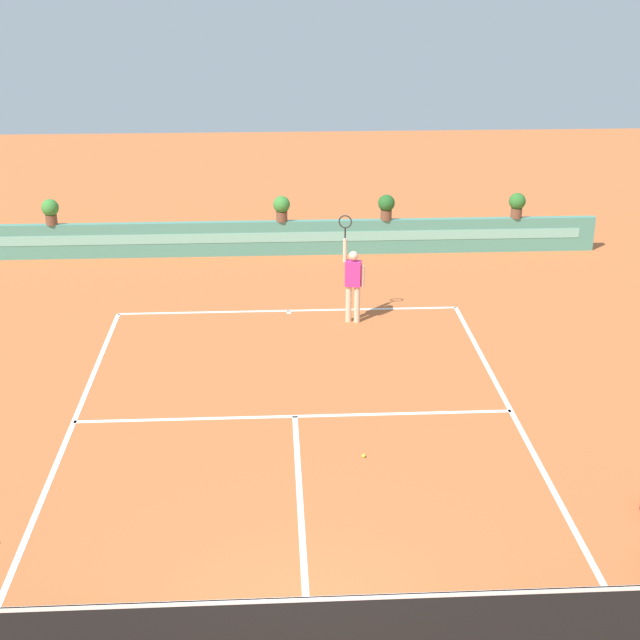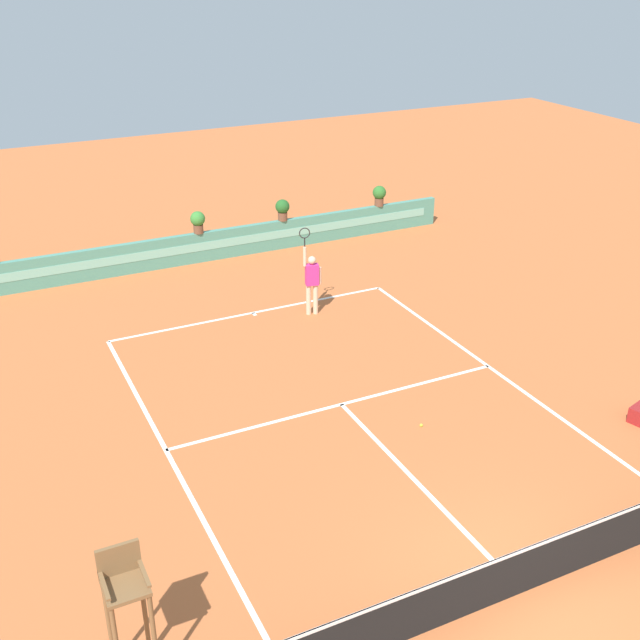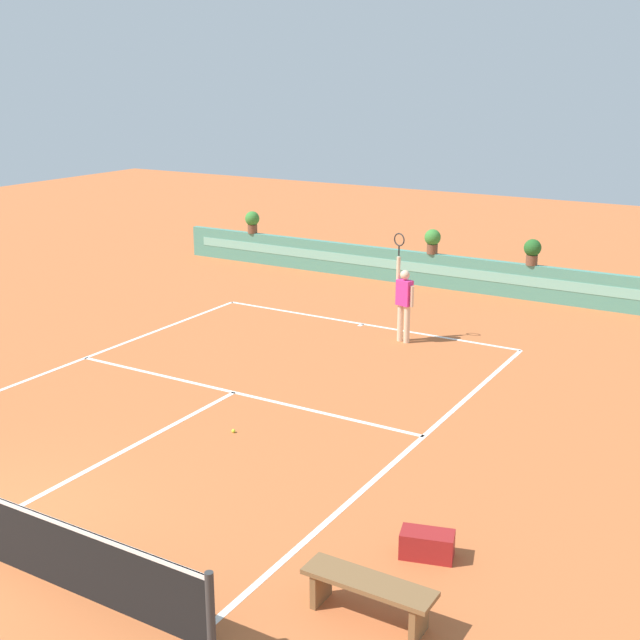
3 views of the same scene
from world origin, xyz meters
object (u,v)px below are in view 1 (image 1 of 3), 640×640
Objects in this scene: potted_plant_centre at (282,207)px; potted_plant_far_left at (50,210)px; tennis_player at (353,280)px; tennis_ball_near_baseline at (364,456)px; potted_plant_right at (386,205)px; potted_plant_far_right at (517,204)px.

potted_plant_centre is 6.47m from potted_plant_far_left.
tennis_player reaches higher than tennis_ball_near_baseline.
tennis_player reaches higher than potted_plant_far_left.
potted_plant_centre and potted_plant_right have the same top height.
potted_plant_right is (1.41, 5.28, 0.36)m from tennis_player.
tennis_ball_near_baseline is 12.89m from potted_plant_far_right.
tennis_ball_near_baseline is at bearing -115.59° from potted_plant_far_right.
tennis_ball_near_baseline is (-0.35, -6.28, -1.02)m from tennis_player.
potted_plant_right is at bearing 0.00° from potted_plant_centre.
potted_plant_right is (-3.77, 0.00, 0.00)m from potted_plant_far_right.
tennis_ball_near_baseline is at bearing -83.96° from potted_plant_centre.
potted_plant_far_right is (5.19, 5.28, 0.36)m from tennis_player.
potted_plant_far_left is at bearing 180.00° from potted_plant_right.
potted_plant_far_left is at bearing 180.00° from potted_plant_far_right.
potted_plant_far_left reaches higher than tennis_ball_near_baseline.
potted_plant_centre is at bearing 180.00° from potted_plant_right.
tennis_player is 3.57× the size of potted_plant_far_right.
potted_plant_far_right and potted_plant_far_left have the same top height.
potted_plant_centre and potted_plant_far_left have the same top height.
potted_plant_far_right is at bearing 45.53° from tennis_player.
tennis_player is at bearing 86.82° from tennis_ball_near_baseline.
potted_plant_far_right is 1.00× the size of potted_plant_right.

